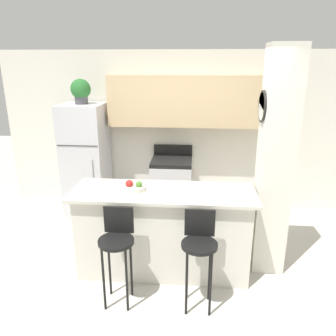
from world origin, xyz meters
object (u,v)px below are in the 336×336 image
(bar_stool_left, at_px, (117,242))
(trash_bin, at_px, (118,207))
(refrigerator, at_px, (86,160))
(potted_plant_on_fridge, at_px, (81,90))
(stove_range, at_px, (172,186))
(bar_stool_right, at_px, (199,246))
(fruit_bowl, at_px, (134,187))

(bar_stool_left, xyz_separation_m, trash_bin, (-0.43, 1.85, -0.48))
(bar_stool_left, bearing_deg, refrigerator, 114.99)
(refrigerator, bearing_deg, potted_plant_on_fridge, 115.24)
(potted_plant_on_fridge, bearing_deg, bar_stool_left, -65.01)
(refrigerator, xyz_separation_m, potted_plant_on_fridge, (-0.00, 0.00, 1.08))
(stove_range, height_order, bar_stool_left, stove_range)
(refrigerator, bearing_deg, trash_bin, -24.46)
(bar_stool_left, relative_size, bar_stool_right, 1.00)
(potted_plant_on_fridge, bearing_deg, trash_bin, -24.47)
(fruit_bowl, bearing_deg, stove_range, 79.01)
(bar_stool_right, bearing_deg, trash_bin, 123.89)
(bar_stool_left, relative_size, trash_bin, 2.65)
(bar_stool_right, distance_m, potted_plant_on_fridge, 3.04)
(stove_range, height_order, fruit_bowl, fruit_bowl)
(refrigerator, height_order, bar_stool_left, refrigerator)
(bar_stool_left, relative_size, potted_plant_on_fridge, 2.72)
(bar_stool_left, xyz_separation_m, fruit_bowl, (0.08, 0.55, 0.37))
(bar_stool_right, height_order, potted_plant_on_fridge, potted_plant_on_fridge)
(refrigerator, distance_m, bar_stool_right, 2.76)
(stove_range, xyz_separation_m, bar_stool_right, (0.42, -2.14, 0.21))
(refrigerator, bearing_deg, stove_range, 1.72)
(stove_range, xyz_separation_m, bar_stool_left, (-0.39, -2.14, 0.21))
(stove_range, bearing_deg, refrigerator, -178.28)
(stove_range, bearing_deg, bar_stool_right, -78.93)
(bar_stool_left, bearing_deg, bar_stool_right, 0.00)
(refrigerator, height_order, bar_stool_right, refrigerator)
(refrigerator, xyz_separation_m, bar_stool_right, (1.78, -2.09, -0.21))
(refrigerator, height_order, trash_bin, refrigerator)
(potted_plant_on_fridge, distance_m, trash_bin, 1.87)
(potted_plant_on_fridge, height_order, trash_bin, potted_plant_on_fridge)
(bar_stool_left, height_order, potted_plant_on_fridge, potted_plant_on_fridge)
(bar_stool_right, relative_size, potted_plant_on_fridge, 2.72)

